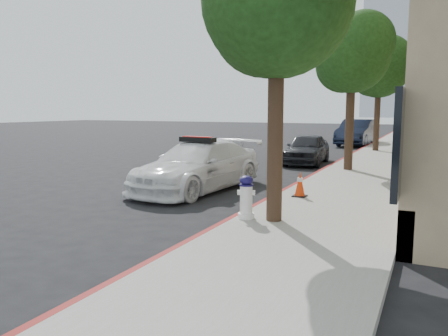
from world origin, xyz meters
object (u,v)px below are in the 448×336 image
Objects in this scene: traffic_cone at (300,184)px; fire_hydrant at (246,197)px; parked_car_far at (357,132)px; parked_car_mid at (307,149)px; police_car at (198,166)px.

fire_hydrant is at bearing -97.85° from traffic_cone.
parked_car_far is at bearing 94.73° from traffic_cone.
fire_hydrant is at bearing -85.23° from parked_car_mid.
parked_car_far reaches higher than fire_hydrant.
parked_car_far reaches higher than police_car.
parked_car_mid is 10.54m from parked_car_far.
parked_car_far is (1.57, 17.83, 0.12)m from police_car.
police_car is 1.32× the size of parked_car_mid.
parked_car_far reaches higher than parked_car_mid.
parked_car_mid reaches higher than fire_hydrant.
traffic_cone is at bearing 61.83° from fire_hydrant.
parked_car_far is 5.82× the size of fire_hydrant.
parked_car_mid is at bearing 103.86° from traffic_cone.
police_car reaches higher than traffic_cone.
traffic_cone is at bearing -79.89° from parked_car_mid.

